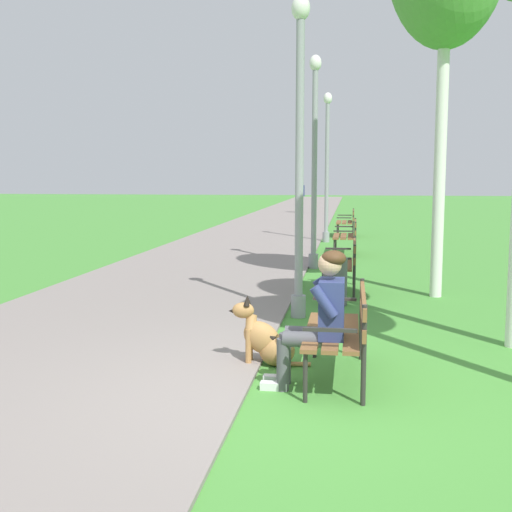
{
  "coord_description": "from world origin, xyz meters",
  "views": [
    {
      "loc": [
        0.5,
        -5.32,
        1.89
      ],
      "look_at": [
        -0.68,
        2.65,
        0.9
      ],
      "focal_mm": 45.55,
      "sensor_mm": 36.0,
      "label": 1
    }
  ],
  "objects": [
    {
      "name": "ground_plane",
      "position": [
        0.0,
        0.0,
        0.0
      ],
      "size": [
        120.0,
        120.0,
        0.0
      ],
      "primitive_type": "plane",
      "color": "#478E38"
    },
    {
      "name": "paved_path",
      "position": [
        -2.46,
        24.0,
        0.02
      ],
      "size": [
        4.17,
        60.0,
        0.04
      ],
      "primitive_type": "cube",
      "color": "gray",
      "rests_on": "ground"
    },
    {
      "name": "park_bench_near",
      "position": [
        0.44,
        0.65,
        0.51
      ],
      "size": [
        0.55,
        1.5,
        0.85
      ],
      "color": "brown",
      "rests_on": "ground"
    },
    {
      "name": "park_bench_mid",
      "position": [
        0.37,
        5.39,
        0.51
      ],
      "size": [
        0.55,
        1.5,
        0.85
      ],
      "color": "brown",
      "rests_on": "ground"
    },
    {
      "name": "park_bench_far",
      "position": [
        0.41,
        10.46,
        0.51
      ],
      "size": [
        0.55,
        1.5,
        0.85
      ],
      "color": "brown",
      "rests_on": "ground"
    },
    {
      "name": "park_bench_furthest",
      "position": [
        0.37,
        15.31,
        0.51
      ],
      "size": [
        0.55,
        1.5,
        0.85
      ],
      "color": "brown",
      "rests_on": "ground"
    },
    {
      "name": "person_seated_on_near_bench",
      "position": [
        0.23,
        0.34,
        0.68
      ],
      "size": [
        0.74,
        0.49,
        1.25
      ],
      "color": "#4C4C51",
      "rests_on": "ground"
    },
    {
      "name": "dog_shepherd",
      "position": [
        -0.32,
        0.97,
        0.26
      ],
      "size": [
        0.83,
        0.29,
        0.71
      ],
      "color": "#B27F47",
      "rests_on": "ground"
    },
    {
      "name": "lamp_post_near",
      "position": [
        -0.19,
        3.28,
        2.17
      ],
      "size": [
        0.24,
        0.24,
        4.19
      ],
      "color": "gray",
      "rests_on": "ground"
    },
    {
      "name": "lamp_post_mid",
      "position": [
        -0.27,
        7.98,
        2.22
      ],
      "size": [
        0.24,
        0.24,
        4.29
      ],
      "color": "gray",
      "rests_on": "ground"
    },
    {
      "name": "lamp_post_far",
      "position": [
        -0.23,
        13.41,
        2.19
      ],
      "size": [
        0.24,
        0.24,
        4.23
      ],
      "color": "gray",
      "rests_on": "ground"
    },
    {
      "name": "litter_bin",
      "position": [
        0.27,
        4.2,
        0.35
      ],
      "size": [
        0.36,
        0.36,
        0.7
      ],
      "primitive_type": "cylinder",
      "color": "#515156",
      "rests_on": "ground"
    },
    {
      "name": "pedestrian_distant",
      "position": [
        -2.06,
        27.72,
        0.84
      ],
      "size": [
        0.32,
        0.22,
        1.65
      ],
      "color": "#383842",
      "rests_on": "ground"
    }
  ]
}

